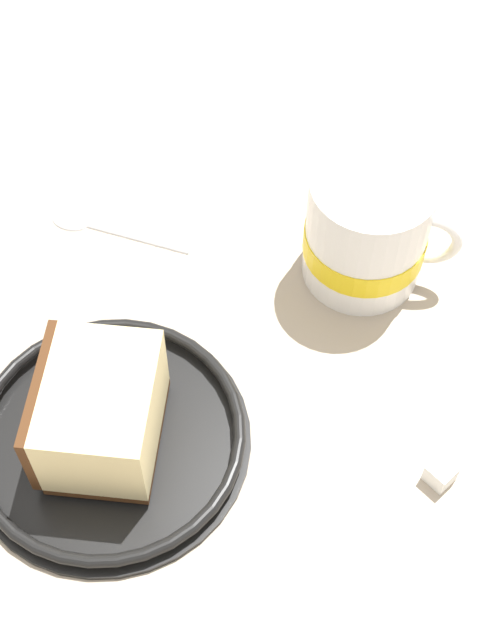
% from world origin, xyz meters
% --- Properties ---
extents(ground_plane, '(1.49, 1.49, 0.02)m').
position_xyz_m(ground_plane, '(0.00, 0.00, -0.01)').
color(ground_plane, tan).
extents(small_plate, '(0.19, 0.19, 0.02)m').
position_xyz_m(small_plate, '(-0.03, 0.01, 0.01)').
color(small_plate, black).
rests_on(small_plate, ground_plane).
extents(cake_slice, '(0.11, 0.10, 0.07)m').
position_xyz_m(cake_slice, '(-0.03, 0.02, 0.04)').
color(cake_slice, '#472814').
rests_on(cake_slice, small_plate).
extents(tea_mug, '(0.09, 0.11, 0.09)m').
position_xyz_m(tea_mug, '(0.18, -0.08, 0.05)').
color(tea_mug, white).
rests_on(tea_mug, ground_plane).
extents(teaspoon, '(0.03, 0.11, 0.01)m').
position_xyz_m(teaspoon, '(0.12, 0.12, 0.00)').
color(teaspoon, silver).
rests_on(teaspoon, ground_plane).
extents(sugar_cube, '(0.02, 0.02, 0.02)m').
position_xyz_m(sugar_cube, '(0.04, -0.19, 0.01)').
color(sugar_cube, white).
rests_on(sugar_cube, ground_plane).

